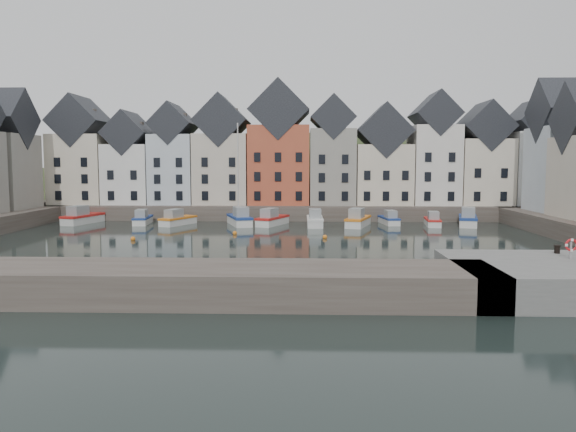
{
  "coord_description": "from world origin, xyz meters",
  "views": [
    {
      "loc": [
        3.99,
        -54.2,
        8.07
      ],
      "look_at": [
        2.04,
        6.0,
        2.3
      ],
      "focal_mm": 35.0,
      "sensor_mm": 36.0,
      "label": 1
    }
  ],
  "objects_px": {
    "boat_a": "(82,218)",
    "boat_d": "(240,218)",
    "mooring_bollard": "(557,249)",
    "life_ring_post": "(571,246)"
  },
  "relations": [
    {
      "from": "boat_d",
      "to": "mooring_bollard",
      "type": "bearing_deg",
      "value": -71.01
    },
    {
      "from": "boat_a",
      "to": "life_ring_post",
      "type": "bearing_deg",
      "value": -25.17
    },
    {
      "from": "boat_d",
      "to": "life_ring_post",
      "type": "relative_size",
      "value": 10.27
    },
    {
      "from": "boat_d",
      "to": "mooring_bollard",
      "type": "distance_m",
      "value": 42.4
    },
    {
      "from": "boat_a",
      "to": "boat_d",
      "type": "xyz_separation_m",
      "value": [
        21.02,
        -1.07,
        0.07
      ]
    },
    {
      "from": "boat_d",
      "to": "boat_a",
      "type": "bearing_deg",
      "value": 159.34
    },
    {
      "from": "boat_d",
      "to": "mooring_bollard",
      "type": "height_order",
      "value": "boat_d"
    },
    {
      "from": "boat_a",
      "to": "life_ring_post",
      "type": "xyz_separation_m",
      "value": [
        46.25,
        -37.25,
        2.07
      ]
    },
    {
      "from": "boat_a",
      "to": "mooring_bollard",
      "type": "xyz_separation_m",
      "value": [
        46.37,
        -35.02,
        1.52
      ]
    },
    {
      "from": "mooring_bollard",
      "to": "boat_a",
      "type": "bearing_deg",
      "value": 142.94
    }
  ]
}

